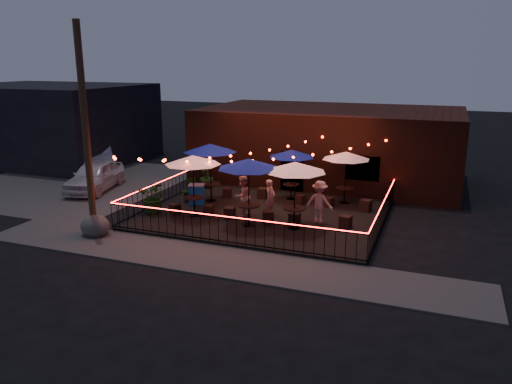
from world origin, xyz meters
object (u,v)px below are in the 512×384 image
at_px(cafe_table_1, 210,149).
at_px(cafe_table_2, 249,165).
at_px(cafe_table_5, 346,156).
at_px(cafe_table_0, 193,161).
at_px(utility_pole, 86,133).
at_px(cafe_table_4, 295,168).
at_px(cooler, 197,194).
at_px(cafe_table_3, 292,154).
at_px(boulder, 95,226).

height_order(cafe_table_1, cafe_table_2, cafe_table_2).
xyz_separation_m(cafe_table_1, cafe_table_5, (5.94, 1.87, -0.27)).
height_order(cafe_table_0, cafe_table_2, cafe_table_2).
bearing_deg(utility_pole, cafe_table_5, 41.69).
relative_size(cafe_table_2, cafe_table_4, 1.02).
height_order(cafe_table_2, cooler, cafe_table_2).
xyz_separation_m(cafe_table_3, cooler, (-3.81, -2.37, -1.71)).
bearing_deg(cafe_table_4, cafe_table_3, 108.54).
height_order(cafe_table_0, cafe_table_5, cafe_table_0).
relative_size(cooler, boulder, 0.92).
distance_m(cafe_table_3, cafe_table_5, 2.52).
relative_size(cafe_table_1, cafe_table_5, 1.14).
distance_m(utility_pole, cafe_table_0, 4.44).
distance_m(cafe_table_3, boulder, 9.41).
relative_size(cafe_table_1, boulder, 3.09).
height_order(cafe_table_1, cooler, cafe_table_1).
bearing_deg(cafe_table_1, cafe_table_2, -42.11).
xyz_separation_m(cafe_table_2, boulder, (-5.23, -2.92, -2.25)).
bearing_deg(cooler, cafe_table_3, 12.41).
bearing_deg(cafe_table_3, cafe_table_5, 5.45).
distance_m(cafe_table_0, cooler, 2.57).
bearing_deg(cafe_table_4, cooler, 162.09).
bearing_deg(cafe_table_2, cafe_table_4, 9.13).
xyz_separation_m(cafe_table_2, cafe_table_3, (0.45, 4.33, -0.31)).
bearing_deg(utility_pole, cafe_table_2, 27.89).
distance_m(utility_pole, cafe_table_2, 6.20).
xyz_separation_m(cafe_table_0, cafe_table_4, (4.47, -0.09, 0.06)).
bearing_deg(cooler, cafe_table_1, 43.57).
height_order(utility_pole, boulder, utility_pole).
height_order(cafe_table_0, cafe_table_4, cafe_table_4).
height_order(cafe_table_3, cooler, cafe_table_3).
distance_m(cafe_table_3, cooler, 4.80).
bearing_deg(boulder, cafe_table_1, 68.17).
xyz_separation_m(cafe_table_5, cooler, (-6.32, -2.61, -1.74)).
distance_m(cooler, boulder, 5.23).
distance_m(cafe_table_2, cafe_table_5, 5.45).
bearing_deg(cafe_table_5, cafe_table_1, -162.49).
bearing_deg(utility_pole, cafe_table_3, 50.98).
xyz_separation_m(utility_pole, cafe_table_2, (5.35, 2.83, -1.36)).
bearing_deg(cafe_table_2, cafe_table_1, 137.89).
bearing_deg(cafe_table_4, cafe_table_5, 74.93).
xyz_separation_m(cafe_table_2, cafe_table_5, (2.96, 4.57, -0.28)).
bearing_deg(cafe_table_1, cafe_table_0, -82.15).
xyz_separation_m(cafe_table_3, cafe_table_5, (2.51, 0.24, 0.03)).
bearing_deg(cafe_table_5, boulder, -137.57).
xyz_separation_m(cafe_table_0, cafe_table_2, (2.66, -0.39, 0.11)).
relative_size(cafe_table_1, cooler, 3.35).
bearing_deg(cafe_table_0, cafe_table_1, 97.85).
distance_m(cafe_table_0, cafe_table_1, 2.33).
distance_m(utility_pole, cooler, 6.19).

